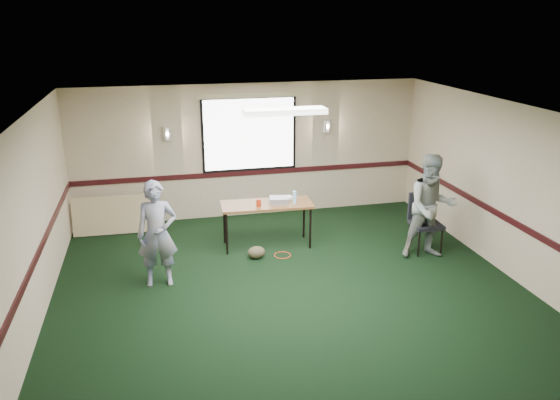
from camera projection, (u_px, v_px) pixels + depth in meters
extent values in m
plane|color=black|center=(301.00, 309.00, 7.72)|extent=(8.00, 8.00, 0.00)
plane|color=tan|center=(249.00, 151.00, 10.97)|extent=(7.00, 0.00, 7.00)
plane|color=tan|center=(21.00, 244.00, 6.53)|extent=(0.00, 8.00, 8.00)
plane|color=tan|center=(531.00, 201.00, 8.05)|extent=(0.00, 8.00, 8.00)
plane|color=silver|center=(304.00, 120.00, 6.85)|extent=(8.00, 8.00, 0.00)
cube|color=black|center=(250.00, 173.00, 11.11)|extent=(7.00, 0.03, 0.10)
cube|color=black|center=(28.00, 277.00, 6.68)|extent=(0.03, 8.00, 0.10)
cube|color=black|center=(525.00, 229.00, 8.19)|extent=(0.03, 8.00, 0.10)
cube|color=black|center=(249.00, 134.00, 10.84)|extent=(1.90, 0.01, 1.50)
cube|color=white|center=(249.00, 134.00, 10.83)|extent=(1.80, 0.02, 1.40)
cube|color=#C1B188|center=(249.00, 95.00, 10.59)|extent=(2.05, 0.08, 0.10)
cylinder|color=silver|center=(167.00, 133.00, 10.43)|extent=(0.16, 0.16, 0.25)
cylinder|color=silver|center=(327.00, 126.00, 11.12)|extent=(0.16, 0.16, 0.25)
cube|color=white|center=(285.00, 111.00, 7.79)|extent=(1.20, 0.32, 0.08)
cube|color=brown|center=(267.00, 205.00, 9.60)|extent=(1.63, 0.72, 0.04)
cylinder|color=black|center=(227.00, 234.00, 9.37)|extent=(0.04, 0.04, 0.76)
cylinder|color=black|center=(310.00, 228.00, 9.62)|extent=(0.04, 0.04, 0.76)
cylinder|color=black|center=(224.00, 223.00, 9.84)|extent=(0.04, 0.04, 0.76)
cylinder|color=black|center=(304.00, 218.00, 10.09)|extent=(0.04, 0.04, 0.76)
cube|color=gray|center=(279.00, 200.00, 9.59)|extent=(0.36, 0.32, 0.11)
cube|color=white|center=(286.00, 198.00, 9.81)|extent=(0.22, 0.18, 0.05)
cylinder|color=#B1250B|center=(259.00, 203.00, 9.43)|extent=(0.09, 0.09, 0.13)
cylinder|color=#99D1FB|center=(295.00, 197.00, 9.57)|extent=(0.07, 0.07, 0.22)
ellipsoid|color=#3F3A24|center=(256.00, 252.00, 9.30)|extent=(0.37, 0.33, 0.21)
torus|color=#D6441A|center=(282.00, 255.00, 9.43)|extent=(0.36, 0.36, 0.01)
cube|color=tan|center=(112.00, 215.00, 10.29)|extent=(1.43, 0.25, 0.73)
cube|color=black|center=(426.00, 225.00, 9.47)|extent=(0.51, 0.51, 0.07)
cube|color=black|center=(422.00, 205.00, 9.61)|extent=(0.49, 0.08, 0.49)
cylinder|color=black|center=(419.00, 244.00, 9.33)|extent=(0.03, 0.03, 0.46)
cylinder|color=black|center=(441.00, 242.00, 9.40)|extent=(0.03, 0.03, 0.46)
cylinder|color=black|center=(409.00, 235.00, 9.71)|extent=(0.03, 0.03, 0.46)
cylinder|color=black|center=(431.00, 233.00, 9.78)|extent=(0.03, 0.03, 0.46)
imported|color=#47599D|center=(157.00, 234.00, 8.19)|extent=(0.61, 0.41, 1.65)
imported|color=#6D8FA9|center=(431.00, 207.00, 9.13)|extent=(0.96, 0.80, 1.80)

